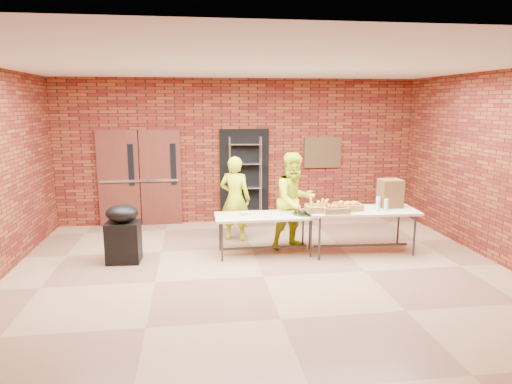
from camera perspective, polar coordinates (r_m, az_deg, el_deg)
room at (r=6.81m, az=0.97°, el=2.12°), size 8.08×7.08×3.28m
double_doors at (r=10.27m, az=-14.28°, el=1.72°), size 1.78×0.12×2.10m
dark_doorway at (r=10.29m, az=-1.46°, el=2.05°), size 1.10×0.06×2.10m
bronze_plaque at (r=10.57m, az=8.31°, el=4.91°), size 0.85×0.04×0.70m
wire_rack at (r=10.17m, az=-1.34°, el=1.47°), size 0.73×0.31×1.94m
table_left at (r=8.07m, az=1.07°, el=-3.30°), size 1.75×0.73×0.72m
table_right at (r=8.36m, az=13.08°, el=-2.58°), size 1.98×0.92×0.80m
basket_bananas at (r=8.04m, az=7.86°, el=-2.00°), size 0.44×0.34×0.14m
basket_oranges at (r=8.25m, az=11.40°, el=-1.77°), size 0.47×0.36×0.14m
basket_apples at (r=8.00m, az=9.87°, el=-2.13°), size 0.44×0.34×0.14m
muffin_tray at (r=8.14m, az=5.88°, el=-2.49°), size 0.38×0.38×0.09m
napkin_box at (r=8.03m, az=-1.30°, el=-2.72°), size 0.18×0.12×0.06m
coffee_dispenser at (r=8.63m, az=16.43°, el=-0.14°), size 0.39×0.35×0.51m
cup_stack_front at (r=8.27m, az=15.02°, el=-1.57°), size 0.07×0.07×0.22m
cup_stack_mid at (r=8.30m, az=15.95°, el=-1.59°), size 0.07×0.07×0.21m
cup_stack_back at (r=8.48m, az=15.01°, el=-1.28°), size 0.07×0.07×0.21m
covered_grill at (r=8.03m, az=-16.27°, el=-4.99°), size 0.57×0.48×1.00m
volunteer_woman at (r=8.86m, az=-2.64°, el=-0.85°), size 0.72×0.61×1.66m
volunteer_man at (r=8.43m, az=4.82°, el=-1.09°), size 1.05×0.95×1.78m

